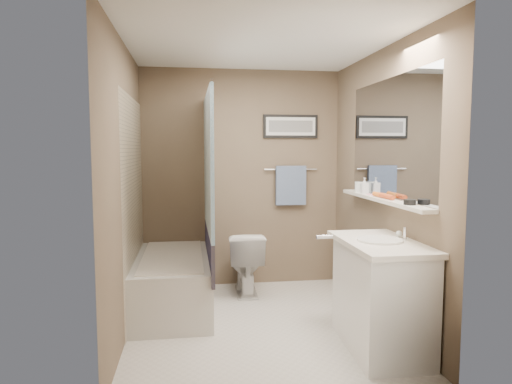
{
  "coord_description": "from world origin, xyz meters",
  "views": [
    {
      "loc": [
        -0.58,
        -3.8,
        1.53
      ],
      "look_at": [
        0.0,
        0.15,
        1.15
      ],
      "focal_mm": 32.0,
      "sensor_mm": 36.0,
      "label": 1
    }
  ],
  "objects": [
    {
      "name": "ground",
      "position": [
        0.0,
        0.0,
        0.0
      ],
      "size": [
        2.5,
        2.5,
        0.0
      ],
      "primitive_type": "plane",
      "color": "silver",
      "rests_on": "ground"
    },
    {
      "name": "ceiling",
      "position": [
        0.0,
        0.0,
        2.38
      ],
      "size": [
        2.2,
        2.5,
        0.04
      ],
      "primitive_type": "cube",
      "color": "white",
      "rests_on": "wall_back"
    },
    {
      "name": "wall_back",
      "position": [
        0.0,
        1.23,
        1.2
      ],
      "size": [
        2.2,
        0.04,
        2.4
      ],
      "primitive_type": "cube",
      "color": "brown",
      "rests_on": "ground"
    },
    {
      "name": "wall_front",
      "position": [
        0.0,
        -1.23,
        1.2
      ],
      "size": [
        2.2,
        0.04,
        2.4
      ],
      "primitive_type": "cube",
      "color": "brown",
      "rests_on": "ground"
    },
    {
      "name": "wall_left",
      "position": [
        -1.08,
        0.0,
        1.2
      ],
      "size": [
        0.04,
        2.5,
        2.4
      ],
      "primitive_type": "cube",
      "color": "brown",
      "rests_on": "ground"
    },
    {
      "name": "wall_right",
      "position": [
        1.08,
        0.0,
        1.2
      ],
      "size": [
        0.04,
        2.5,
        2.4
      ],
      "primitive_type": "cube",
      "color": "brown",
      "rests_on": "ground"
    },
    {
      "name": "tile_surround",
      "position": [
        -1.09,
        0.5,
        1.0
      ],
      "size": [
        0.02,
        1.55,
        2.0
      ],
      "primitive_type": "cube",
      "color": "tan",
      "rests_on": "wall_left"
    },
    {
      "name": "curtain_rod",
      "position": [
        -0.4,
        0.5,
        2.05
      ],
      "size": [
        0.02,
        1.55,
        0.02
      ],
      "primitive_type": "cylinder",
      "rotation": [
        1.57,
        0.0,
        0.0
      ],
      "color": "silver",
      "rests_on": "wall_left"
    },
    {
      "name": "curtain_upper",
      "position": [
        -0.4,
        0.5,
        1.4
      ],
      "size": [
        0.03,
        1.45,
        1.28
      ],
      "primitive_type": "cube",
      "color": "silver",
      "rests_on": "curtain_rod"
    },
    {
      "name": "curtain_lower",
      "position": [
        -0.4,
        0.5,
        0.58
      ],
      "size": [
        0.03,
        1.45,
        0.36
      ],
      "primitive_type": "cube",
      "color": "#272546",
      "rests_on": "curtain_rod"
    },
    {
      "name": "mirror",
      "position": [
        1.09,
        -0.15,
        1.62
      ],
      "size": [
        0.02,
        1.6,
        1.0
      ],
      "primitive_type": "cube",
      "color": "silver",
      "rests_on": "wall_right"
    },
    {
      "name": "shelf",
      "position": [
        1.04,
        -0.15,
        1.1
      ],
      "size": [
        0.12,
        1.6,
        0.03
      ],
      "primitive_type": "cube",
      "color": "silver",
      "rests_on": "wall_right"
    },
    {
      "name": "towel_bar",
      "position": [
        0.55,
        1.22,
        1.3
      ],
      "size": [
        0.6,
        0.02,
        0.02
      ],
      "primitive_type": "cylinder",
      "rotation": [
        0.0,
        1.57,
        0.0
      ],
      "color": "silver",
      "rests_on": "wall_back"
    },
    {
      "name": "towel",
      "position": [
        0.55,
        1.2,
        1.12
      ],
      "size": [
        0.34,
        0.05,
        0.44
      ],
      "primitive_type": "cube",
      "color": "#8199BC",
      "rests_on": "towel_bar"
    },
    {
      "name": "art_frame",
      "position": [
        0.55,
        1.23,
        1.78
      ],
      "size": [
        0.62,
        0.02,
        0.26
      ],
      "primitive_type": "cube",
      "color": "black",
      "rests_on": "wall_back"
    },
    {
      "name": "art_mat",
      "position": [
        0.55,
        1.22,
        1.78
      ],
      "size": [
        0.56,
        0.0,
        0.2
      ],
      "primitive_type": "cube",
      "color": "white",
      "rests_on": "art_frame"
    },
    {
      "name": "art_image",
      "position": [
        0.55,
        1.22,
        1.78
      ],
      "size": [
        0.5,
        0.0,
        0.13
      ],
      "primitive_type": "cube",
      "color": "#595959",
      "rests_on": "art_mat"
    },
    {
      "name": "door",
      "position": [
        0.55,
        -1.24,
        1.0
      ],
      "size": [
        0.8,
        0.02,
        2.0
      ],
      "primitive_type": "cube",
      "color": "silver",
      "rests_on": "wall_front"
    },
    {
      "name": "door_handle",
      "position": [
        0.22,
        -1.19,
        1.0
      ],
      "size": [
        0.1,
        0.02,
        0.02
      ],
      "primitive_type": "cylinder",
      "rotation": [
        0.0,
        1.57,
        0.0
      ],
      "color": "silver",
      "rests_on": "door"
    },
    {
      "name": "bathtub",
      "position": [
        -0.75,
        0.56,
        0.25
      ],
      "size": [
        0.71,
        1.5,
        0.5
      ],
      "primitive_type": "cube",
      "rotation": [
        0.0,
        0.0,
        0.01
      ],
      "color": "silver",
      "rests_on": "ground"
    },
    {
      "name": "tub_rim",
      "position": [
        -0.75,
        0.56,
        0.5
      ],
      "size": [
        0.56,
        1.36,
        0.02
      ],
      "primitive_type": "cube",
      "color": "silver",
      "rests_on": "bathtub"
    },
    {
      "name": "toilet",
      "position": [
        -0.0,
        0.91,
        0.33
      ],
      "size": [
        0.4,
        0.67,
        0.66
      ],
      "primitive_type": "imported",
      "rotation": [
        0.0,
        0.0,
        3.1
      ],
      "color": "white",
      "rests_on": "ground"
    },
    {
      "name": "vanity",
      "position": [
        0.85,
        -0.6,
        0.4
      ],
      "size": [
        0.54,
        0.92,
        0.8
      ],
      "primitive_type": "cube",
      "rotation": [
        0.0,
        0.0,
        -0.04
      ],
      "color": "white",
      "rests_on": "ground"
    },
    {
      "name": "countertop",
      "position": [
        0.84,
        -0.6,
        0.82
      ],
      "size": [
        0.54,
        0.96,
        0.04
      ],
      "primitive_type": "cube",
      "color": "white",
      "rests_on": "vanity"
    },
    {
      "name": "sink_basin",
      "position": [
        0.83,
        -0.6,
        0.85
      ],
      "size": [
        0.34,
        0.34,
        0.01
      ],
      "primitive_type": "cylinder",
      "color": "white",
      "rests_on": "countertop"
    },
    {
      "name": "faucet_spout",
      "position": [
        1.03,
        -0.6,
        0.89
      ],
      "size": [
        0.02,
        0.02,
        0.1
      ],
      "primitive_type": "cylinder",
      "color": "white",
      "rests_on": "countertop"
    },
    {
      "name": "faucet_knob",
      "position": [
        1.03,
        -0.5,
        0.87
      ],
      "size": [
        0.05,
        0.05,
        0.05
      ],
      "primitive_type": "sphere",
      "color": "white",
      "rests_on": "countertop"
    },
    {
      "name": "candle_bowl_near",
      "position": [
        1.04,
        -0.65,
        1.14
      ],
      "size": [
        0.09,
        0.09,
        0.04
      ],
      "primitive_type": "cylinder",
      "color": "black",
      "rests_on": "shelf"
    },
    {
      "name": "hair_brush_front",
      "position": [
        1.04,
        -0.25,
        1.14
      ],
      "size": [
        0.05,
        0.22,
        0.04
      ],
      "primitive_type": "cylinder",
      "rotation": [
        1.57,
        0.0,
        0.04
      ],
      "color": "#C2451B",
      "rests_on": "shelf"
    },
    {
      "name": "hair_brush_back",
      "position": [
        1.04,
        -0.13,
        1.14
      ],
      "size": [
        0.06,
        0.22,
        0.04
      ],
      "primitive_type": "cylinder",
      "rotation": [
        1.57,
        0.0,
        0.1
      ],
      "color": "orange",
      "rests_on": "shelf"
    },
    {
      "name": "pink_comb",
      "position": [
        1.04,
        0.06,
        1.12
      ],
      "size": [
        0.04,
        0.16,
        0.01
      ],
      "primitive_type": "cube",
      "rotation": [
        0.0,
        0.0,
        0.05
      ],
      "color": "pink",
      "rests_on": "shelf"
    },
    {
      "name": "glass_jar",
      "position": [
        1.04,
        0.37,
        1.17
      ],
      "size": [
        0.08,
        0.08,
        0.1
      ],
      "primitive_type": "cylinder",
      "color": "silver",
      "rests_on": "shelf"
    },
    {
      "name": "soap_bottle",
      "position": [
        1.04,
        0.24,
        1.19
      ],
      "size": [
        0.07,
        0.07,
        0.15
      ],
      "primitive_type": "imported",
      "rotation": [
        0.0,
        0.0,
        0.01
      ],
      "color": "#999999",
      "rests_on": "shelf"
    }
  ]
}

